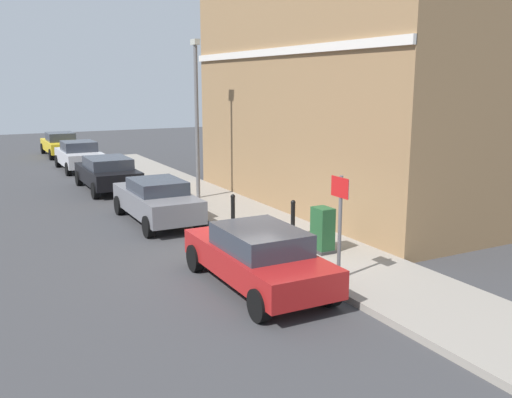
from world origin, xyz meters
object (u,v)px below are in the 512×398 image
(car_black, at_px, (108,173))
(bollard_near_cabinet, at_px, (293,217))
(lamppost, at_px, (197,112))
(utility_cabinet, at_px, (323,231))
(car_silver, at_px, (79,155))
(bollard_far_kerb, at_px, (233,210))
(street_sign, at_px, (340,212))
(car_grey, at_px, (157,200))
(car_red, at_px, (258,256))
(car_yellow, at_px, (61,144))

(car_black, bearing_deg, bollard_near_cabinet, -164.72)
(lamppost, bearing_deg, utility_cabinet, -88.60)
(car_silver, xyz_separation_m, bollard_near_cabinet, (2.72, -16.09, -0.05))
(car_silver, relative_size, bollard_far_kerb, 4.01)
(car_silver, xyz_separation_m, street_sign, (1.78, -19.50, 0.91))
(car_grey, bearing_deg, street_sign, -166.81)
(car_red, relative_size, car_black, 1.00)
(street_sign, bearing_deg, bollard_near_cabinet, 74.60)
(car_red, distance_m, car_black, 12.77)
(street_sign, bearing_deg, car_black, 97.58)
(car_red, xyz_separation_m, car_silver, (-0.15, 18.80, 0.04))
(street_sign, height_order, lamppost, lamppost)
(car_grey, height_order, bollard_near_cabinet, car_grey)
(lamppost, bearing_deg, bollard_near_cabinet, -87.33)
(car_grey, relative_size, car_yellow, 0.98)
(lamppost, bearing_deg, car_red, -104.27)
(bollard_near_cabinet, bearing_deg, car_silver, 99.58)
(car_yellow, bearing_deg, street_sign, -176.39)
(car_yellow, bearing_deg, car_black, 179.35)
(car_yellow, xyz_separation_m, bollard_near_cabinet, (2.62, -22.31, -0.02))
(bollard_near_cabinet, height_order, street_sign, street_sign)
(car_red, relative_size, car_grey, 1.00)
(utility_cabinet, xyz_separation_m, bollard_far_kerb, (-1.02, 3.11, 0.02))
(bollard_far_kerb, height_order, lamppost, lamppost)
(car_silver, height_order, bollard_far_kerb, car_silver)
(car_grey, distance_m, car_black, 6.18)
(utility_cabinet, distance_m, street_sign, 2.24)
(car_grey, height_order, lamppost, lamppost)
(car_red, relative_size, lamppost, 0.76)
(car_red, bearing_deg, bollard_near_cabinet, -43.12)
(car_red, height_order, bollard_near_cabinet, car_red)
(car_black, relative_size, car_silver, 1.04)
(bollard_far_kerb, bearing_deg, street_sign, -87.94)
(bollard_far_kerb, relative_size, lamppost, 0.18)
(car_grey, relative_size, car_black, 1.00)
(car_grey, relative_size, utility_cabinet, 3.77)
(car_black, xyz_separation_m, car_silver, (0.01, 6.03, 0.02))
(car_yellow, bearing_deg, bollard_far_kerb, -176.00)
(car_black, bearing_deg, car_yellow, -0.43)
(car_red, distance_m, car_yellow, 25.01)
(car_grey, height_order, street_sign, street_sign)
(car_grey, xyz_separation_m, bollard_near_cabinet, (2.66, -3.89, -0.03))
(car_grey, height_order, utility_cabinet, car_grey)
(bollard_near_cabinet, height_order, bollard_far_kerb, same)
(car_black, bearing_deg, bollard_far_kerb, -169.21)
(car_grey, distance_m, bollard_far_kerb, 2.82)
(car_silver, distance_m, bollard_near_cabinet, 16.32)
(car_yellow, bearing_deg, lamppost, -171.89)
(bollard_far_kerb, distance_m, street_sign, 5.03)
(car_black, relative_size, car_yellow, 0.98)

